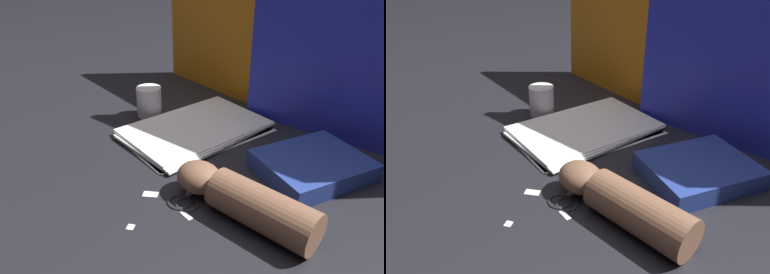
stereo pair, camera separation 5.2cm
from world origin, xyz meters
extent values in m
plane|color=black|center=(0.00, 0.00, 0.00)|extent=(6.00, 6.00, 0.00)
cube|color=orange|center=(-0.20, 0.36, 0.22)|extent=(0.66, 0.03, 0.44)
cube|color=white|center=(-0.11, 0.10, 0.00)|extent=(0.26, 0.38, 0.00)
cube|color=white|center=(-0.12, 0.10, 0.00)|extent=(0.25, 0.37, 0.00)
cube|color=white|center=(-0.12, 0.10, 0.01)|extent=(0.23, 0.36, 0.00)
cube|color=white|center=(-0.12, 0.10, 0.01)|extent=(0.23, 0.36, 0.00)
cube|color=white|center=(-0.12, 0.10, 0.01)|extent=(0.24, 0.37, 0.00)
cube|color=white|center=(-0.12, 0.10, 0.02)|extent=(0.24, 0.37, 0.00)
cube|color=navy|center=(0.19, 0.16, 0.02)|extent=(0.23, 0.26, 0.04)
sphere|color=silver|center=(0.07, -0.09, 0.00)|extent=(0.01, 0.01, 0.01)
cylinder|color=silver|center=(0.03, -0.04, 0.00)|extent=(0.09, 0.09, 0.01)
torus|color=black|center=(0.09, -0.11, 0.00)|extent=(0.07, 0.07, 0.01)
cylinder|color=silver|center=(0.06, -0.03, 0.00)|extent=(0.03, 0.12, 0.01)
torus|color=black|center=(0.08, -0.11, 0.00)|extent=(0.06, 0.06, 0.01)
cylinder|color=brown|center=(0.22, -0.05, 0.04)|extent=(0.21, 0.10, 0.08)
ellipsoid|color=brown|center=(0.08, -0.06, 0.04)|extent=(0.10, 0.09, 0.06)
cube|color=white|center=(0.12, -0.13, 0.00)|extent=(0.03, 0.01, 0.00)
cube|color=white|center=(0.02, -0.14, 0.00)|extent=(0.03, 0.03, 0.00)
cube|color=white|center=(0.08, -0.22, 0.00)|extent=(0.02, 0.02, 0.00)
cylinder|color=white|center=(-0.28, 0.07, 0.04)|extent=(0.07, 0.07, 0.08)
camera|label=1|loc=(0.53, -0.47, 0.46)|focal=35.00mm
camera|label=2|loc=(0.56, -0.43, 0.46)|focal=35.00mm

